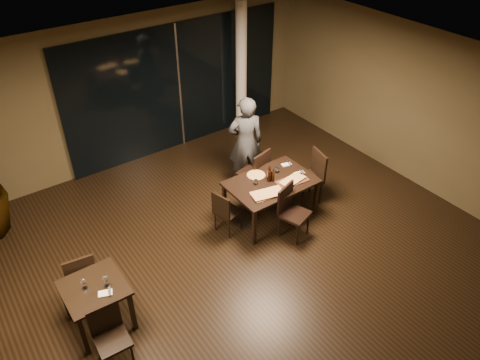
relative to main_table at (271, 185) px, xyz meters
The scene contains 30 objects.
ground 1.45m from the main_table, 141.34° to the right, with size 8.00×8.00×0.00m, color black.
wall_back 3.50m from the main_table, 107.10° to the left, with size 8.00×0.10×3.00m, color #4A4027.
wall_right 3.26m from the main_table, 14.70° to the right, with size 0.10×8.00×3.00m, color #4A4027.
ceiling 2.67m from the main_table, 141.34° to the right, with size 8.00×8.00×0.04m, color silver.
window_panel 3.23m from the main_table, 90.00° to the left, with size 5.00×0.06×2.70m, color black.
column 3.28m from the main_table, 63.84° to the left, with size 0.24×0.24×3.00m, color white.
main_table is the anchor object (origin of this frame).
side_table 3.44m from the main_table, behind, with size 0.80×0.80×0.75m.
chair_main_far 0.64m from the main_table, 76.32° to the left, with size 0.56×0.56×1.01m.
chair_main_near 0.59m from the main_table, 93.17° to the right, with size 0.56×0.56×0.95m.
chair_main_left 0.94m from the main_table, behind, with size 0.47×0.47×0.84m.
chair_main_right 0.94m from the main_table, ahead, with size 0.56×0.56×1.01m.
chair_side_far 3.42m from the main_table, behind, with size 0.48×0.48×0.92m.
chair_side_near 3.64m from the main_table, 162.47° to the right, with size 0.43×0.43×0.89m.
diner 1.15m from the main_table, 77.42° to the left, with size 0.63×0.42×1.85m, color #303336.
pizza_board_left 0.39m from the main_table, 138.06° to the right, with size 0.55×0.27×0.01m, color #4A3318.
pizza_board_right 0.38m from the main_table, 34.42° to the right, with size 0.56×0.28×0.01m, color #442416.
oblong_pizza_left 0.40m from the main_table, 138.06° to the right, with size 0.53×0.25×0.02m, color maroon, non-canonical shape.
oblong_pizza_right 0.38m from the main_table, 34.42° to the right, with size 0.46×0.21×0.02m, color maroon, non-canonical shape.
round_pizza 0.32m from the main_table, 109.82° to the left, with size 0.32×0.32×0.01m, color #B32913.
bottle_a 0.23m from the main_table, 114.01° to the left, with size 0.07×0.07×0.30m, color black, non-canonical shape.
bottle_b 0.20m from the main_table, ahead, with size 0.05×0.05×0.25m, color black, non-canonical shape.
bottle_c 0.23m from the main_table, 88.74° to the left, with size 0.06×0.06×0.28m, color black, non-canonical shape.
tumbler_left 0.30m from the main_table, 159.29° to the left, with size 0.07×0.07×0.08m, color white.
tumbler_right 0.34m from the main_table, 32.47° to the left, with size 0.08×0.08×0.10m, color white.
napkin_near 0.57m from the main_table, ahead, with size 0.18×0.10×0.01m, color silver.
napkin_far 0.61m from the main_table, 24.20° to the left, with size 0.18×0.10×0.01m, color silver.
wine_glass_a 3.53m from the main_table, behind, with size 0.07×0.07×0.16m, color white, non-canonical shape.
wine_glass_b 3.30m from the main_table, 169.72° to the right, with size 0.08×0.08×0.18m, color white, non-canonical shape.
side_napkin 3.39m from the main_table, 168.07° to the right, with size 0.18×0.11×0.01m, color white.
Camera 1 is at (-3.26, -4.24, 5.48)m, focal length 35.00 mm.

